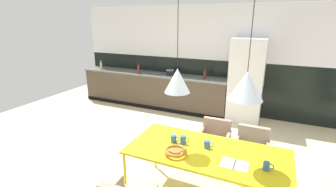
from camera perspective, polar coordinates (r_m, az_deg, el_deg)
The scene contains 20 objects.
ground_plane at distance 4.08m, azimuth -2.85°, elevation -17.57°, with size 9.57×9.57×0.00m, color beige.
back_wall_splashback_dark at distance 6.45m, azimuth 9.57°, elevation 1.99°, with size 7.37×0.12×1.34m, color black.
back_wall_panel_upper at distance 6.25m, azimuth 10.18°, elevation 13.93°, with size 7.37×0.12×1.34m, color silver.
kitchen_counter at distance 6.70m, azimuth -3.65°, elevation 0.91°, with size 4.13×0.63×0.92m.
refrigerator_column at distance 5.87m, azimuth 17.89°, elevation 2.85°, with size 0.75×0.60×1.92m, color silver.
dining_table at distance 3.16m, azimuth 9.10°, elevation -13.77°, with size 1.98×0.93×0.75m.
armchair_far_side at distance 3.92m, azimuth 19.04°, elevation -11.54°, with size 0.49×0.48×0.77m.
armchair_by_stool at distance 4.13m, azimuth 10.97°, elevation -9.79°, with size 0.50×0.48×0.73m.
fruit_bowl at distance 3.01m, azimuth 1.80°, elevation -13.40°, with size 0.28×0.28×0.07m.
open_book at distance 2.93m, azimuth 15.36°, elevation -15.79°, with size 0.30×0.22×0.02m.
mug_glass_clear at distance 2.94m, azimuth 22.18°, elevation -15.50°, with size 0.12×0.07×0.10m.
mug_tall_blue at distance 3.24m, azimuth 3.65°, elevation -10.79°, with size 0.13×0.08×0.11m.
mug_dark_espresso at distance 3.18m, azimuth 9.21°, elevation -11.71°, with size 0.12×0.08×0.10m.
mug_wide_latte at distance 3.27m, azimuth 1.37°, elevation -10.57°, with size 0.13×0.08×0.10m.
cooking_pot at distance 6.38m, azimuth 0.48°, elevation 4.99°, with size 0.21×0.21×0.16m.
bottle_oil_tall at distance 6.02m, azimuth 8.64°, elevation 4.42°, with size 0.07×0.07×0.25m.
bottle_spice_small at distance 6.57m, azimuth -6.96°, elevation 5.64°, with size 0.06×0.06×0.29m.
bottle_vinegar_dark at distance 7.34m, azimuth -15.43°, elevation 6.25°, with size 0.07×0.07×0.26m.
pendant_lamp_over_table_near at distance 2.90m, azimuth 2.20°, elevation 3.09°, with size 0.31×0.31×1.16m.
pendant_lamp_over_table_far at distance 2.71m, azimuth 17.92°, elevation 1.73°, with size 0.37×0.37×1.14m.
Camera 1 is at (1.56, -2.98, 2.31)m, focal length 25.95 mm.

